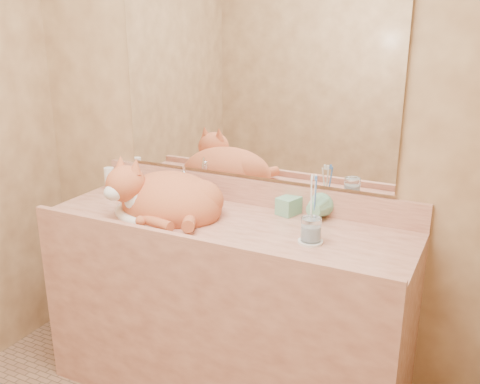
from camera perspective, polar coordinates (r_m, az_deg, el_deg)
The scene contains 12 objects.
wall_back at distance 2.40m, azimuth 1.33°, elevation 7.85°, with size 2.40×0.02×2.50m, color olive.
vanity_counter at distance 2.46m, azimuth -1.60°, elevation -12.51°, with size 1.60×0.55×0.85m, color #985744, non-canonical shape.
mirror at distance 2.37m, azimuth 1.23°, elevation 11.13°, with size 1.30×0.02×0.80m, color white.
sink_basin at distance 2.38m, azimuth -8.25°, elevation -0.66°, with size 0.44×0.37×0.14m, color white, non-canonical shape.
faucet at distance 2.51m, azimuth -6.06°, elevation 0.69°, with size 0.04×0.11×0.16m, color silver, non-canonical shape.
cat at distance 2.35m, azimuth -8.10°, elevation -0.43°, with size 0.48×0.40×0.26m, color #AF4B28, non-canonical shape.
soap_dispenser at distance 2.31m, azimuth 4.47°, elevation -0.63°, with size 0.08×0.08×0.17m, color #71B68F.
toothbrush_cup at distance 2.27m, azimuth 7.77°, elevation -2.09°, with size 0.11×0.11×0.10m, color #71B68F.
toothbrushes at distance 2.24m, azimuth 7.85°, elevation -0.27°, with size 0.03×0.03×0.21m, color white, non-canonical shape.
saucer at distance 2.09m, azimuth 7.52°, elevation -5.27°, with size 0.10×0.10×0.01m, color white.
water_glass at distance 2.07m, azimuth 7.58°, elevation -3.97°, with size 0.08×0.08×0.09m, color white.
lotion_bottle at distance 2.76m, azimuth -13.75°, elevation 1.36°, with size 0.05×0.05×0.12m, color white.
Camera 1 is at (1.00, -1.14, 1.68)m, focal length 40.00 mm.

